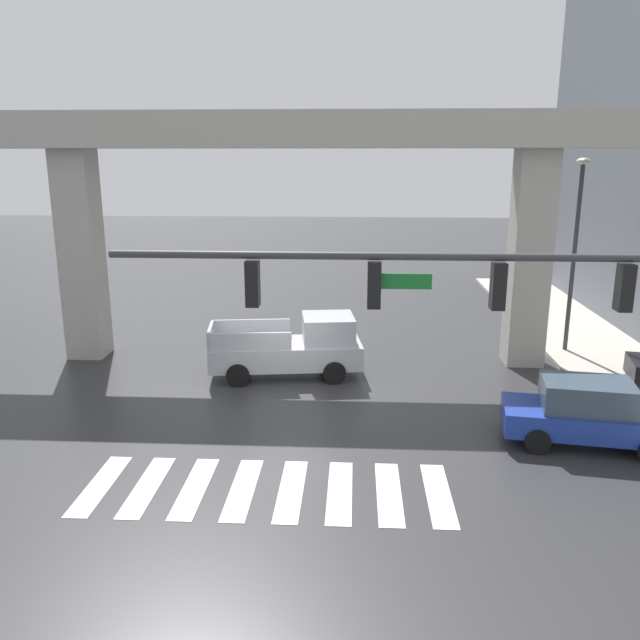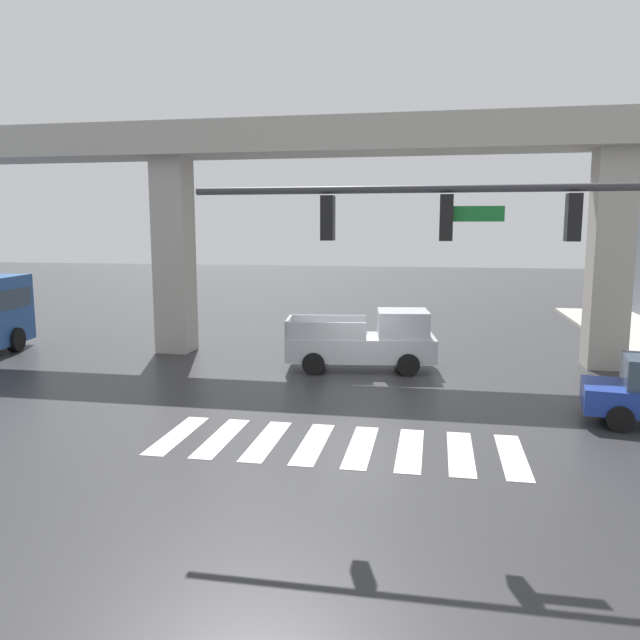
# 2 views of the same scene
# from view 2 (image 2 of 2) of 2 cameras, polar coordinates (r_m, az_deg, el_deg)

# --- Properties ---
(ground_plane) EXTENTS (120.00, 120.00, 0.00)m
(ground_plane) POSITION_cam_2_polar(r_m,az_deg,el_deg) (19.51, 4.01, -6.12)
(ground_plane) COLOR #2D2D30
(crosswalk_stripes) EXTENTS (8.25, 2.80, 0.01)m
(crosswalk_stripes) POSITION_cam_2_polar(r_m,az_deg,el_deg) (14.45, 1.54, -11.37)
(crosswalk_stripes) COLOR silver
(crosswalk_stripes) RESTS_ON ground
(elevated_overpass) EXTENTS (56.65, 2.41, 8.76)m
(elevated_overpass) POSITION_cam_2_polar(r_m,az_deg,el_deg) (23.36, 5.47, 14.97)
(elevated_overpass) COLOR #ADA89E
(elevated_overpass) RESTS_ON ground
(pickup_truck) EXTENTS (5.30, 2.57, 2.08)m
(pickup_truck) POSITION_cam_2_polar(r_m,az_deg,el_deg) (21.70, 4.52, -1.96)
(pickup_truck) COLOR #A8AAAF
(pickup_truck) RESTS_ON ground
(traffic_signal_mast) EXTENTS (10.89, 0.32, 6.20)m
(traffic_signal_mast) POSITION_cam_2_polar(r_m,az_deg,el_deg) (12.04, 22.67, 6.66)
(traffic_signal_mast) COLOR #38383D
(traffic_signal_mast) RESTS_ON ground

